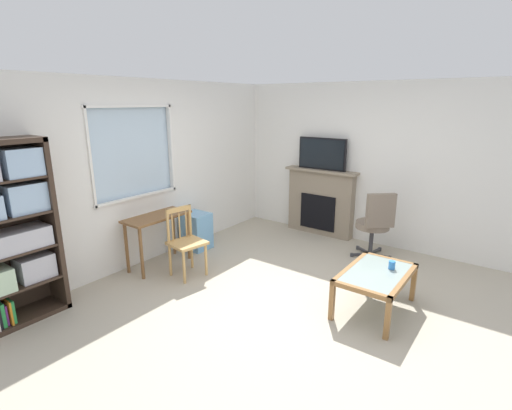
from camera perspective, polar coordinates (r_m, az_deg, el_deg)
ground at (r=4.46m, az=3.86°, el=-14.56°), size 5.94×5.53×0.02m
wall_back_with_window at (r=5.53m, az=-16.00°, el=4.46°), size 4.94×0.15×2.51m
wall_right at (r=6.23m, az=16.81°, el=5.89°), size 0.12×4.73×2.51m
bookshelf at (r=4.47m, az=-33.80°, el=-3.16°), size 0.90×0.38×1.88m
desk_under_window at (r=5.31m, az=-14.65°, el=-2.92°), size 0.91×0.41×0.73m
wooden_chair at (r=4.99m, az=-10.60°, el=-5.41°), size 0.48×0.46×0.90m
plastic_drawer_unit at (r=5.92m, az=-9.03°, el=-3.87°), size 0.35×0.40×0.56m
fireplace at (r=6.52m, az=9.70°, el=0.50°), size 0.26×1.25×1.12m
tv at (r=6.35m, az=9.96°, el=7.63°), size 0.06×0.83×0.52m
office_chair at (r=5.65m, az=17.59°, el=-2.45°), size 0.63×0.59×1.00m
coffee_table at (r=4.33m, az=17.67°, el=-10.38°), size 0.97×0.63×0.45m
sippy_cup at (r=4.41m, az=19.84°, el=-8.53°), size 0.07×0.07×0.09m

